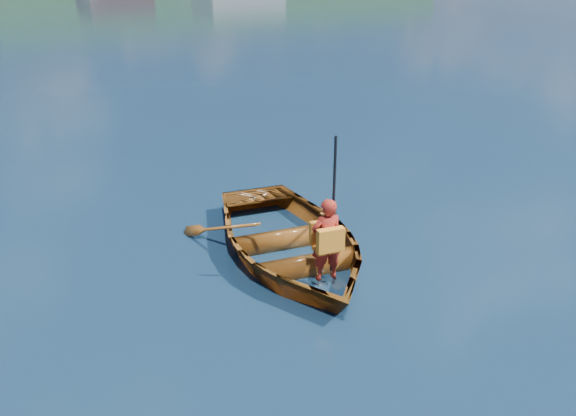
% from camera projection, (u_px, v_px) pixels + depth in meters
% --- Properties ---
extents(ground, '(600.00, 600.00, 0.00)m').
position_uv_depth(ground, '(374.00, 241.00, 8.25)').
color(ground, '#102C48').
rests_on(ground, ground).
extents(rowboat, '(3.31, 4.10, 0.75)m').
position_uv_depth(rowboat, '(289.00, 241.00, 7.77)').
color(rowboat, maroon).
rests_on(rowboat, ground).
extents(child_paddler, '(0.44, 0.39, 1.81)m').
position_uv_depth(child_paddler, '(327.00, 239.00, 6.87)').
color(child_paddler, '#A8261B').
rests_on(child_paddler, ground).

